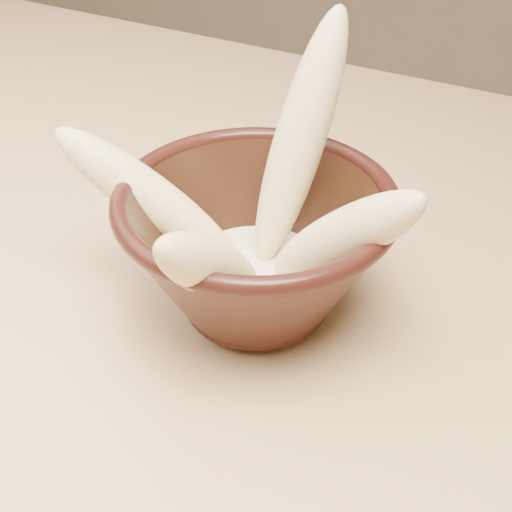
# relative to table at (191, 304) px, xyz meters

# --- Properties ---
(table) EXTENTS (1.20, 0.80, 0.75)m
(table) POSITION_rel_table_xyz_m (0.00, 0.00, 0.00)
(table) COLOR tan
(table) RESTS_ON ground
(bowl) EXTENTS (0.19, 0.19, 0.10)m
(bowl) POSITION_rel_table_xyz_m (0.10, -0.06, 0.14)
(bowl) COLOR black
(bowl) RESTS_ON table
(milk_puddle) EXTENTS (0.11, 0.11, 0.01)m
(milk_puddle) POSITION_rel_table_xyz_m (0.10, -0.06, 0.11)
(milk_puddle) COLOR #F0E6C1
(milk_puddle) RESTS_ON bowl
(banana_upright) EXTENTS (0.06, 0.11, 0.18)m
(banana_upright) POSITION_rel_table_xyz_m (0.11, -0.01, 0.20)
(banana_upright) COLOR #E7CA88
(banana_upright) RESTS_ON bowl
(banana_left) EXTENTS (0.15, 0.07, 0.12)m
(banana_left) POSITION_rel_table_xyz_m (0.02, -0.07, 0.16)
(banana_left) COLOR #E7CA88
(banana_left) RESTS_ON bowl
(banana_right) EXTENTS (0.13, 0.06, 0.12)m
(banana_right) POSITION_rel_table_xyz_m (0.16, -0.06, 0.17)
(banana_right) COLOR #E7CA88
(banana_right) RESTS_ON bowl
(banana_front) EXTENTS (0.04, 0.12, 0.12)m
(banana_front) POSITION_rel_table_xyz_m (0.10, -0.12, 0.16)
(banana_front) COLOR #E7CA88
(banana_front) RESTS_ON bowl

